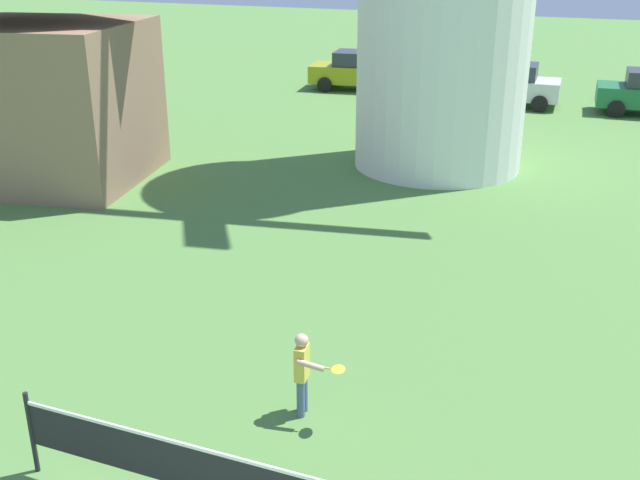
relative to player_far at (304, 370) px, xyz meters
The scene contains 4 objects.
player_far is the anchor object (origin of this frame).
parked_car_mustard 23.04m from the player_far, 106.60° to the left, with size 4.69×2.38×1.56m.
parked_car_silver 21.20m from the player_far, 92.10° to the left, with size 4.07×2.05×1.56m.
chapel 13.39m from the player_far, 146.19° to the left, with size 7.10×5.79×7.60m.
Camera 1 is at (2.97, -3.69, 6.02)m, focal length 42.73 mm.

